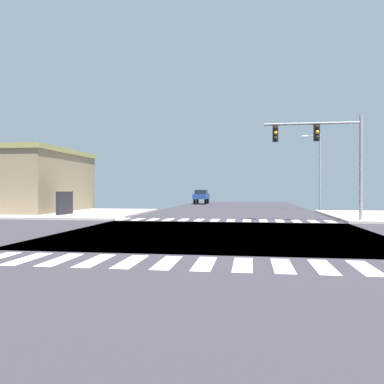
{
  "coord_description": "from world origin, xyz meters",
  "views": [
    {
      "loc": [
        1.42,
        -17.56,
        1.95
      ],
      "look_at": [
        -1.95,
        5.48,
        1.79
      ],
      "focal_mm": 36.97,
      "sensor_mm": 36.0,
      "label": 1
    }
  ],
  "objects": [
    {
      "name": "sedan_nearside_1",
      "position": [
        -5.0,
        34.91,
        1.12
      ],
      "size": [
        1.8,
        4.3,
        1.88
      ],
      "rotation": [
        0.0,
        0.0,
        3.14
      ],
      "color": "black",
      "rests_on": "ground"
    },
    {
      "name": "crosswalk_near",
      "position": [
        -0.25,
        -7.3,
        0.0
      ],
      "size": [
        13.5,
        2.0,
        0.01
      ],
      "color": "silver",
      "rests_on": "ground"
    },
    {
      "name": "sidewalk_corner_nw",
      "position": [
        -13.0,
        12.0,
        0.07
      ],
      "size": [
        12.0,
        12.0,
        0.14
      ],
      "color": "#B9A9A6",
      "rests_on": "ground"
    },
    {
      "name": "ground",
      "position": [
        0.0,
        0.0,
        -0.03
      ],
      "size": [
        90.0,
        90.0,
        0.05
      ],
      "color": "#322F35"
    },
    {
      "name": "traffic_signal_mast",
      "position": [
        5.69,
        6.8,
        4.62
      ],
      "size": [
        5.71,
        0.55,
        6.29
      ],
      "color": "gray",
      "rests_on": "ground"
    },
    {
      "name": "crosswalk_far",
      "position": [
        -0.25,
        7.3,
        0.0
      ],
      "size": [
        13.5,
        2.0,
        0.01
      ],
      "color": "silver",
      "rests_on": "ground"
    },
    {
      "name": "street_lamp",
      "position": [
        7.63,
        20.53,
        4.3
      ],
      "size": [
        1.78,
        0.32,
        7.07
      ],
      "color": "gray",
      "rests_on": "ground"
    }
  ]
}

